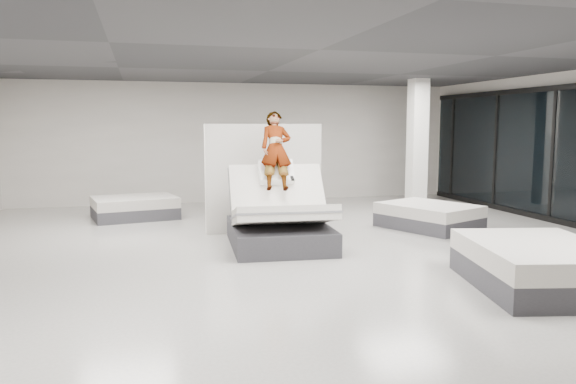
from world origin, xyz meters
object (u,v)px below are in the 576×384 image
object	(u,v)px
person	(276,168)
flat_bed_right_far	(429,216)
remote	(292,178)
flat_bed_right_near	(539,266)
flat_bed_left_far	(135,208)
column	(417,145)
divider_panel	(264,178)
hero_bed	(280,221)

from	to	relation	value
person	flat_bed_right_far	xyz separation A→B (m)	(3.31, 0.55, -1.09)
remote	flat_bed_right_near	bearing A→B (deg)	-48.93
remote	flat_bed_left_far	world-z (taller)	remote
remote	column	world-z (taller)	column
divider_panel	flat_bed_right_near	size ratio (longest dim) A/B	0.96
hero_bed	column	xyz separation A→B (m)	(4.35, 3.42, 1.16)
remote	flat_bed_right_far	bearing A→B (deg)	20.72
flat_bed_right_near	divider_panel	bearing A→B (deg)	118.77
hero_bed	flat_bed_right_near	xyz separation A→B (m)	(2.62, -3.25, -0.15)
flat_bed_right_far	flat_bed_right_near	bearing A→B (deg)	-99.74
hero_bed	flat_bed_right_far	distance (m)	3.46
divider_panel	person	bearing A→B (deg)	-92.77
person	divider_panel	size ratio (longest dim) A/B	0.66
divider_panel	flat_bed_left_far	size ratio (longest dim) A/B	1.17
column	flat_bed_right_far	bearing A→B (deg)	-112.02
flat_bed_right_far	flat_bed_left_far	bearing A→B (deg)	154.26
remote	column	distance (m)	5.39
hero_bed	flat_bed_right_near	distance (m)	4.18
divider_panel	flat_bed_left_far	distance (m)	3.44
hero_bed	divider_panel	distance (m)	1.57
remote	column	bearing A→B (deg)	44.12
person	column	distance (m)	5.31
hero_bed	divider_panel	xyz separation A→B (m)	(0.05, 1.44, 0.61)
remote	divider_panel	size ratio (longest dim) A/B	0.06
remote	flat_bed_left_far	size ratio (longest dim) A/B	0.07
remote	column	size ratio (longest dim) A/B	0.04
divider_panel	flat_bed_left_far	bearing A→B (deg)	136.49
flat_bed_right_far	flat_bed_right_near	size ratio (longest dim) A/B	0.90
remote	flat_bed_right_far	size ratio (longest dim) A/B	0.06
remote	flat_bed_right_near	distance (m)	4.12
person	divider_panel	world-z (taller)	divider_panel
remote	divider_panel	distance (m)	1.48
person	remote	distance (m)	0.44
divider_panel	flat_bed_right_far	bearing A→B (deg)	-11.03
person	remote	bearing A→B (deg)	-57.85
person	flat_bed_right_far	world-z (taller)	person
hero_bed	remote	size ratio (longest dim) A/B	16.50
hero_bed	column	bearing A→B (deg)	38.14
flat_bed_right_far	flat_bed_left_far	world-z (taller)	flat_bed_right_far
person	flat_bed_right_near	xyz separation A→B (m)	(2.60, -3.59, -1.05)
person	flat_bed_right_far	distance (m)	3.53
flat_bed_left_far	column	distance (m)	6.93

